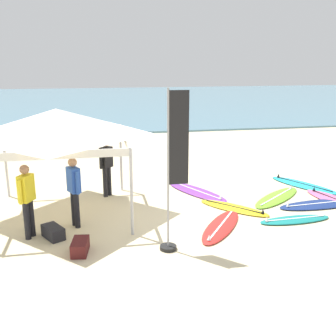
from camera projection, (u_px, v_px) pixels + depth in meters
name	position (u px, v px, depth m)	size (l,w,h in m)	color
ground_plane	(164.00, 217.00, 10.30)	(80.00, 80.00, 0.00)	beige
sea	(110.00, 101.00, 38.82)	(80.00, 36.00, 0.10)	#568499
canopy_tent	(57.00, 123.00, 9.93)	(3.45, 3.45, 2.75)	#B7B7BC
surfboard_yellow	(234.00, 208.00, 10.82)	(1.79, 1.86, 0.19)	yellow
surfboard_red	(221.00, 226.00, 9.63)	(1.77, 2.18, 0.19)	red
surfboard_cyan	(303.00, 185.00, 12.81)	(1.68, 2.39, 0.19)	#23B2CC
surfboard_lime	(277.00, 197.00, 11.66)	(2.22, 1.97, 0.19)	#7AD12D
surfboard_teal	(295.00, 220.00, 10.02)	(1.91, 0.60, 0.19)	#19847F
surfboard_purple	(197.00, 191.00, 12.17)	(1.76, 2.49, 0.19)	purple
surfboard_navy	(322.00, 204.00, 11.10)	(2.64, 0.90, 0.19)	navy
person_blue	(74.00, 188.00, 9.46)	(0.35, 0.51, 1.71)	black
person_yellow	(27.00, 196.00, 8.85)	(0.35, 0.51, 1.71)	black
person_black	(106.00, 164.00, 11.63)	(0.40, 0.43, 1.71)	black
banner_flag	(174.00, 178.00, 8.15)	(0.60, 0.36, 3.40)	#99999E
gear_bag_near_tent	(80.00, 247.00, 8.34)	(0.60, 0.32, 0.28)	#4C1919
gear_bag_by_pole	(53.00, 232.00, 9.04)	(0.60, 0.32, 0.28)	#232328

